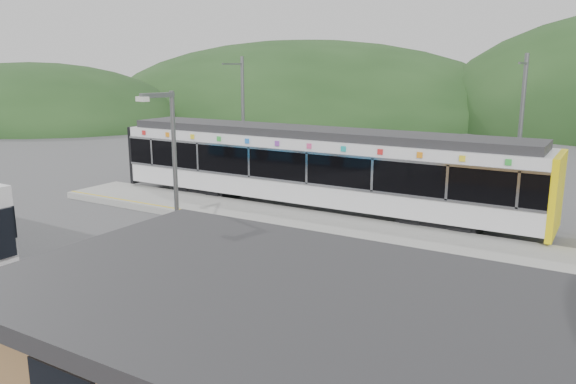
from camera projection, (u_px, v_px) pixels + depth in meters
The scene contains 9 objects.
ground at pixel (265, 249), 20.29m from camera, with size 120.00×120.00×0.00m, color #4C4C4F.
hills at pixel (475, 238), 21.62m from camera, with size 146.00×149.00×26.00m.
platform at pixel (309, 224), 23.02m from camera, with size 26.00×3.20×0.30m, color #9E9E99.
yellow_line at pixel (293, 228), 21.90m from camera, with size 26.00×0.10×0.01m, color yellow.
train at pixel (313, 166), 25.50m from camera, with size 20.44×3.01×3.74m.
catenary_mast_west at pixel (243, 120), 30.17m from camera, with size 0.18×1.80×7.00m.
catenary_mast_east at pixel (520, 136), 23.16m from camera, with size 0.18×1.80×7.00m.
station_shelter at pixel (270, 366), 9.40m from camera, with size 9.20×6.20×3.00m.
lamp_post at pixel (172, 181), 14.91m from camera, with size 0.38×1.06×5.86m.
Camera 1 is at (10.63, -16.18, 6.47)m, focal length 35.00 mm.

